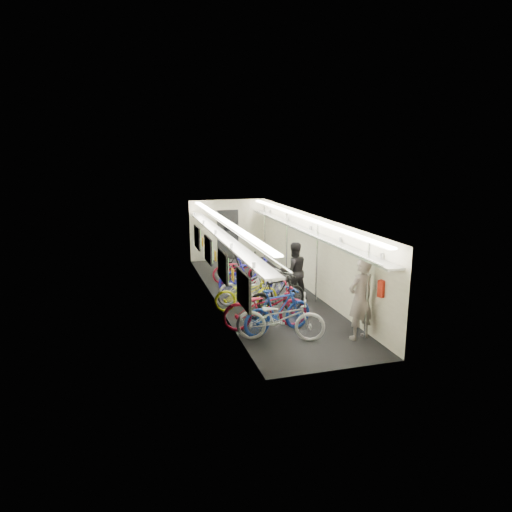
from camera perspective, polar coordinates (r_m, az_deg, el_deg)
train_car_shell at (r=13.94m, az=-1.24°, el=2.27°), size 10.00×10.00×10.00m
bicycle_0 at (r=10.47m, az=3.09°, el=-7.75°), size 2.15×1.38×1.07m
bicycle_1 at (r=10.85m, az=2.77°, el=-6.85°), size 1.93×0.96×1.11m
bicycle_2 at (r=11.11m, az=1.17°, el=-6.37°), size 2.15×0.84×1.11m
bicycle_3 at (r=11.97m, az=2.62°, el=-4.89°), size 1.96×1.10×1.14m
bicycle_4 at (r=12.45m, az=-1.25°, el=-4.68°), size 1.77×0.62×0.93m
bicycle_5 at (r=12.97m, az=1.30°, el=-3.77°), size 1.73×1.02×1.01m
bicycle_6 at (r=13.08m, az=-1.11°, el=-3.56°), size 2.09×1.29×1.04m
bicycle_7 at (r=13.60m, az=-0.62°, el=-2.62°), size 2.03×1.01×1.17m
bicycle_8 at (r=14.94m, az=-2.09°, el=-1.69°), size 1.85×0.92×0.93m
bicycle_9 at (r=15.08m, az=-1.62°, el=-1.29°), size 1.83×1.18×1.07m
passenger_near at (r=10.67m, az=12.95°, el=-5.23°), size 0.80×0.63×1.92m
passenger_mid at (r=13.25m, az=4.73°, el=-1.89°), size 0.85×0.67×1.70m
backpack at (r=10.48m, az=15.66°, el=-3.90°), size 0.29×0.22×0.38m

